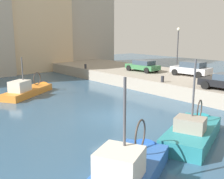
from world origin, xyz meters
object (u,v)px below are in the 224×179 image
(fishing_boat_teal, at_px, (194,137))
(mooring_bollard_north, at_px, (86,66))
(mooring_bollard_mid, at_px, (162,79))
(fishing_boat_orange, at_px, (30,93))
(parked_car_green, at_px, (143,66))
(fishing_boat_blue, at_px, (131,174))
(quay_streetlamp, at_px, (178,43))
(parked_car_silver, at_px, (191,69))

(fishing_boat_teal, height_order, mooring_bollard_north, fishing_boat_teal)
(mooring_bollard_mid, distance_m, mooring_bollard_north, 12.00)
(fishing_boat_teal, distance_m, fishing_boat_orange, 15.75)
(fishing_boat_teal, xyz_separation_m, fishing_boat_orange, (-2.36, 15.57, 0.07))
(parked_car_green, bearing_deg, mooring_bollard_north, 119.77)
(fishing_boat_teal, bearing_deg, fishing_boat_blue, -171.92)
(fishing_boat_blue, relative_size, quay_streetlamp, 1.21)
(fishing_boat_blue, distance_m, mooring_bollard_north, 23.65)
(fishing_boat_blue, height_order, parked_car_silver, fishing_boat_blue)
(fishing_boat_orange, height_order, quay_streetlamp, quay_streetlamp)
(fishing_boat_teal, bearing_deg, mooring_bollard_north, 71.48)
(fishing_boat_teal, xyz_separation_m, mooring_bollard_north, (6.58, 19.65, 1.38))
(fishing_boat_orange, height_order, mooring_bollard_north, fishing_boat_orange)
(mooring_bollard_mid, bearing_deg, fishing_boat_teal, -130.70)
(mooring_bollard_mid, height_order, mooring_bollard_north, same)
(fishing_boat_blue, xyz_separation_m, parked_car_green, (15.43, 14.21, 1.69))
(fishing_boat_orange, xyz_separation_m, fishing_boat_blue, (-2.94, -16.32, 0.01))
(fishing_boat_teal, height_order, fishing_boat_orange, fishing_boat_teal)
(quay_streetlamp, bearing_deg, parked_car_silver, -104.34)
(mooring_bollard_north, bearing_deg, fishing_boat_blue, -120.22)
(fishing_boat_blue, height_order, mooring_bollard_mid, fishing_boat_blue)
(fishing_boat_orange, xyz_separation_m, parked_car_green, (12.49, -2.12, 1.70))
(fishing_boat_orange, xyz_separation_m, mooring_bollard_mid, (8.94, -7.92, 1.32))
(mooring_bollard_north, bearing_deg, quay_streetlamp, -58.62)
(fishing_boat_teal, distance_m, parked_car_silver, 14.34)
(quay_streetlamp, bearing_deg, parked_car_green, 124.46)
(mooring_bollard_mid, height_order, quay_streetlamp, quay_streetlamp)
(fishing_boat_orange, relative_size, fishing_boat_blue, 1.08)
(quay_streetlamp, bearing_deg, mooring_bollard_north, 121.38)
(parked_car_silver, bearing_deg, parked_car_green, 106.06)
(fishing_boat_orange, bearing_deg, mooring_bollard_mid, -41.52)
(fishing_boat_blue, bearing_deg, parked_car_silver, 27.68)
(fishing_boat_teal, height_order, parked_car_silver, fishing_boat_teal)
(fishing_boat_orange, height_order, parked_car_silver, fishing_boat_orange)
(mooring_bollard_mid, distance_m, quay_streetlamp, 6.95)
(parked_car_green, relative_size, quay_streetlamp, 0.84)
(parked_car_green, height_order, mooring_bollard_north, parked_car_green)
(fishing_boat_teal, bearing_deg, fishing_boat_orange, 98.61)
(fishing_boat_orange, distance_m, parked_car_green, 12.78)
(parked_car_green, distance_m, mooring_bollard_north, 7.15)
(fishing_boat_teal, xyz_separation_m, quay_streetlamp, (12.23, 10.39, 4.36))
(parked_car_green, height_order, parked_car_silver, parked_car_silver)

